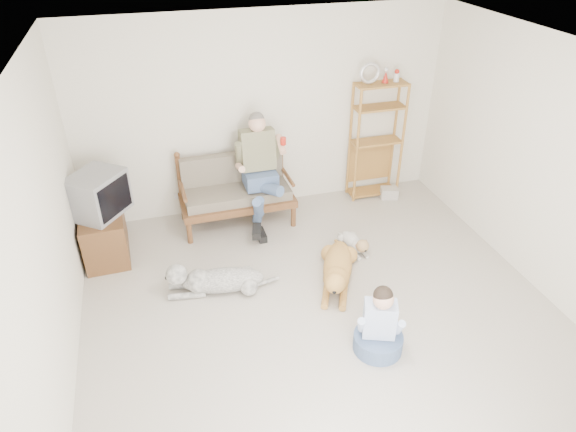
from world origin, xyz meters
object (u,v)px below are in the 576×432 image
object	(u,v)px
golden_retriever	(337,270)
loveseat	(236,189)
etagere	(376,140)
tv_stand	(104,234)

from	to	relation	value
golden_retriever	loveseat	bearing A→B (deg)	141.95
etagere	tv_stand	distance (m)	3.89
tv_stand	loveseat	bearing A→B (deg)	9.13
tv_stand	golden_retriever	world-z (taller)	tv_stand
loveseat	etagere	distance (m)	2.14
etagere	golden_retriever	size ratio (longest dim) A/B	1.58
tv_stand	golden_retriever	xyz separation A→B (m)	(2.57, -1.31, -0.13)
loveseat	tv_stand	bearing A→B (deg)	-169.83
loveseat	golden_retriever	xyz separation A→B (m)	(0.85, -1.65, -0.32)
tv_stand	golden_retriever	size ratio (longest dim) A/B	0.73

